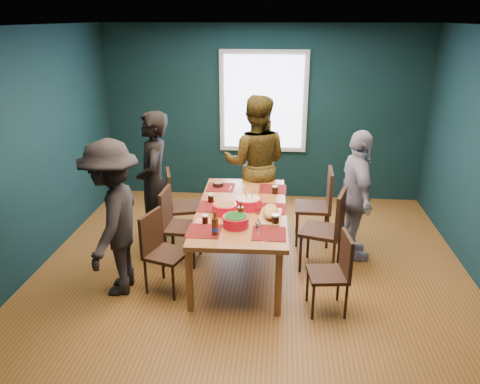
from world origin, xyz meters
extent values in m
cube|color=olive|center=(0.00, 0.00, -0.01)|extent=(5.00, 5.00, 0.01)
cube|color=white|center=(0.00, 0.00, 2.70)|extent=(5.00, 5.00, 0.01)
cube|color=#0E2630|center=(-2.50, 0.00, 1.35)|extent=(0.01, 5.00, 2.70)
cube|color=#0E2630|center=(0.00, 2.50, 1.35)|extent=(5.00, 0.01, 2.70)
cube|color=#0E2630|center=(0.00, -2.50, 1.35)|extent=(5.00, 0.01, 2.70)
cube|color=beige|center=(0.00, 2.47, 1.55)|extent=(1.35, 0.06, 1.55)
cube|color=#A55D31|center=(-0.12, 0.11, 0.73)|extent=(1.06, 2.02, 0.05)
cylinder|color=#A55D31|center=(-0.56, -0.81, 0.35)|extent=(0.07, 0.07, 0.71)
cylinder|color=#A55D31|center=(0.32, -0.81, 0.35)|extent=(0.07, 0.07, 0.71)
cylinder|color=#A55D31|center=(-0.56, 1.02, 0.35)|extent=(0.07, 0.07, 0.71)
cylinder|color=#A55D31|center=(0.32, 1.02, 0.35)|extent=(0.07, 0.07, 0.71)
cube|color=#321B10|center=(-0.92, 0.77, 0.46)|extent=(0.54, 0.54, 0.04)
cube|color=#321B10|center=(-1.10, 0.71, 0.72)|extent=(0.16, 0.43, 0.47)
cylinder|color=#321B10|center=(-1.04, 0.54, 0.22)|extent=(0.03, 0.03, 0.44)
cylinder|color=#321B10|center=(-0.69, 0.64, 0.22)|extent=(0.03, 0.03, 0.44)
cylinder|color=#321B10|center=(-1.15, 0.89, 0.22)|extent=(0.03, 0.03, 0.44)
cylinder|color=#321B10|center=(-0.79, 1.00, 0.22)|extent=(0.03, 0.03, 0.44)
cube|color=#321B10|center=(-0.84, 0.20, 0.44)|extent=(0.43, 0.43, 0.04)
cube|color=#321B10|center=(-1.03, 0.21, 0.68)|extent=(0.06, 0.41, 0.45)
cylinder|color=#321B10|center=(-1.03, 0.03, 0.21)|extent=(0.03, 0.03, 0.42)
cylinder|color=#321B10|center=(-0.68, 0.02, 0.21)|extent=(0.03, 0.03, 0.42)
cylinder|color=#321B10|center=(-1.01, 0.38, 0.21)|extent=(0.03, 0.03, 0.42)
cylinder|color=#321B10|center=(-0.66, 0.37, 0.21)|extent=(0.03, 0.03, 0.42)
cube|color=#321B10|center=(-0.87, -0.44, 0.42)|extent=(0.49, 0.49, 0.04)
cube|color=#321B10|center=(-1.04, -0.39, 0.65)|extent=(0.16, 0.39, 0.43)
cylinder|color=#321B10|center=(-1.08, -0.55, 0.20)|extent=(0.03, 0.03, 0.40)
cylinder|color=#321B10|center=(-0.76, -0.65, 0.20)|extent=(0.03, 0.03, 0.40)
cylinder|color=#321B10|center=(-0.98, -0.23, 0.20)|extent=(0.03, 0.03, 0.40)
cylinder|color=#321B10|center=(-0.66, -0.33, 0.20)|extent=(0.03, 0.03, 0.40)
cube|color=#321B10|center=(0.73, 0.88, 0.48)|extent=(0.46, 0.46, 0.04)
cube|color=#321B10|center=(0.93, 0.87, 0.74)|extent=(0.05, 0.45, 0.49)
cylinder|color=#321B10|center=(0.53, 0.69, 0.23)|extent=(0.03, 0.03, 0.46)
cylinder|color=#321B10|center=(0.91, 0.68, 0.23)|extent=(0.03, 0.03, 0.46)
cylinder|color=#321B10|center=(0.54, 1.07, 0.23)|extent=(0.03, 0.03, 0.46)
cylinder|color=#321B10|center=(0.92, 1.07, 0.23)|extent=(0.03, 0.03, 0.46)
cube|color=#321B10|center=(0.79, 0.18, 0.47)|extent=(0.54, 0.54, 0.04)
cube|color=#321B10|center=(0.98, 0.13, 0.73)|extent=(0.16, 0.44, 0.48)
cylinder|color=#321B10|center=(0.56, 0.05, 0.23)|extent=(0.03, 0.03, 0.45)
cylinder|color=#321B10|center=(0.92, -0.05, 0.23)|extent=(0.03, 0.03, 0.45)
cylinder|color=#321B10|center=(0.66, 0.42, 0.23)|extent=(0.03, 0.03, 0.45)
cylinder|color=#321B10|center=(1.03, 0.31, 0.23)|extent=(0.03, 0.03, 0.45)
cube|color=#321B10|center=(0.80, -0.67, 0.40)|extent=(0.42, 0.42, 0.04)
cube|color=#321B10|center=(0.96, -0.65, 0.62)|extent=(0.08, 0.38, 0.41)
cylinder|color=#321B10|center=(0.66, -0.85, 0.19)|extent=(0.03, 0.03, 0.38)
cylinder|color=#321B10|center=(0.98, -0.81, 0.19)|extent=(0.03, 0.03, 0.38)
cylinder|color=#321B10|center=(0.62, -0.53, 0.19)|extent=(0.03, 0.03, 0.38)
cylinder|color=#321B10|center=(0.94, -0.49, 0.19)|extent=(0.03, 0.03, 0.38)
imported|color=black|center=(-1.22, 0.47, 0.88)|extent=(0.55, 0.72, 1.76)
imported|color=black|center=(-0.04, 1.28, 0.92)|extent=(0.92, 0.73, 1.84)
imported|color=white|center=(1.20, 0.50, 0.79)|extent=(0.51, 0.97, 1.59)
imported|color=black|center=(-1.40, -0.49, 0.83)|extent=(0.67, 1.10, 1.67)
cylinder|color=red|center=(-0.30, -0.06, 0.81)|extent=(0.27, 0.27, 0.11)
cylinder|color=olive|center=(-0.30, -0.06, 0.86)|extent=(0.24, 0.24, 0.02)
cylinder|color=red|center=(-0.04, 0.11, 0.81)|extent=(0.29, 0.29, 0.12)
cylinder|color=beige|center=(-0.04, 0.11, 0.87)|extent=(0.26, 0.26, 0.02)
cylinder|color=tan|center=(-0.01, 0.11, 0.91)|extent=(0.09, 0.16, 0.23)
cylinder|color=tan|center=(-0.07, 0.11, 0.91)|extent=(0.07, 0.16, 0.23)
cylinder|color=red|center=(-0.14, -0.39, 0.81)|extent=(0.27, 0.27, 0.11)
cylinder|color=#134F17|center=(-0.14, -0.39, 0.86)|extent=(0.24, 0.24, 0.02)
cube|color=tan|center=(0.21, -0.13, 0.77)|extent=(0.25, 0.46, 0.02)
ellipsoid|color=#C59046|center=(0.21, -0.13, 0.83)|extent=(0.19, 0.37, 0.11)
cube|color=#BAB9C1|center=(0.10, -0.31, 0.78)|extent=(0.06, 0.18, 0.00)
cylinder|color=black|center=(0.08, -0.41, 0.78)|extent=(0.04, 0.10, 0.02)
sphere|color=#135514|center=(0.21, -0.23, 0.83)|extent=(0.03, 0.03, 0.03)
sphere|color=#135514|center=(0.21, -0.13, 0.83)|extent=(0.03, 0.03, 0.03)
sphere|color=#135514|center=(0.21, -0.03, 0.83)|extent=(0.03, 0.03, 0.03)
cylinder|color=black|center=(-0.48, 0.79, 0.78)|extent=(0.14, 0.14, 0.06)
cylinder|color=olive|center=(-0.48, 0.79, 0.81)|extent=(0.11, 0.11, 0.01)
cylinder|color=#48230C|center=(-0.32, -0.61, 0.85)|extent=(0.06, 0.06, 0.18)
cylinder|color=#48230C|center=(-0.32, -0.61, 0.97)|extent=(0.03, 0.03, 0.07)
cylinder|color=#1735A5|center=(-0.32, -0.61, 0.82)|extent=(0.07, 0.07, 0.04)
cylinder|color=#48230C|center=(-0.10, -0.27, 0.84)|extent=(0.06, 0.06, 0.17)
cylinder|color=#48230C|center=(-0.10, -0.27, 0.95)|extent=(0.02, 0.02, 0.06)
cylinder|color=black|center=(-0.47, -0.34, 0.80)|extent=(0.06, 0.06, 0.09)
cylinder|color=silver|center=(-0.47, -0.34, 0.84)|extent=(0.07, 0.07, 0.01)
cylinder|color=black|center=(0.27, -0.30, 0.81)|extent=(0.08, 0.08, 0.11)
cylinder|color=silver|center=(0.27, -0.30, 0.86)|extent=(0.08, 0.08, 0.02)
cylinder|color=black|center=(0.24, 0.60, 0.81)|extent=(0.07, 0.07, 0.10)
cylinder|color=silver|center=(0.24, 0.60, 0.85)|extent=(0.07, 0.07, 0.01)
cylinder|color=black|center=(-0.50, 0.25, 0.80)|extent=(0.07, 0.07, 0.10)
cylinder|color=silver|center=(-0.50, 0.25, 0.85)|extent=(0.07, 0.07, 0.01)
cube|color=#DF615E|center=(0.24, 0.13, 0.76)|extent=(0.21, 0.21, 0.00)
cube|color=#DF615E|center=(-0.50, -0.30, 0.76)|extent=(0.16, 0.16, 0.00)
cube|color=#DF615E|center=(0.18, -0.65, 0.76)|extent=(0.17, 0.17, 0.00)
camera|label=1|loc=(0.31, -4.75, 2.79)|focal=35.00mm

